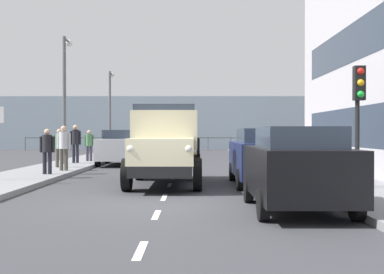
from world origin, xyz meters
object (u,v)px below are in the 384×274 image
Objects in this scene: pedestrian_by_lamp at (59,145)px; car_navy_kerbside_1 at (263,156)px; pedestrian_near_railing at (89,143)px; lamp_post_far at (110,104)px; truck_vintage_cream at (165,147)px; lamp_post_promenade at (65,87)px; car_black_kerbside_near at (297,167)px; pedestrian_with_bag at (47,148)px; pedestrian_couple_b at (64,144)px; pedestrian_couple_a at (75,140)px; car_silver_oppositeside_0 at (121,147)px; car_maroon_oppositeside_1 at (136,144)px; traffic_light_near at (359,100)px.

car_navy_kerbside_1 is at bearing 144.11° from pedestrian_by_lamp.
lamp_post_far is (0.45, -9.14, 2.51)m from pedestrian_near_railing.
lamp_post_promenade reaches higher than truck_vintage_cream.
car_navy_kerbside_1 is (-2.97, -0.24, -0.28)m from truck_vintage_cream.
truck_vintage_cream is 2.99m from car_navy_kerbside_1.
pedestrian_near_railing is at bearing 92.84° from lamp_post_far.
truck_vintage_cream is 5.57m from car_black_kerbside_near.
pedestrian_by_lamp is (4.74, -5.81, -0.09)m from truck_vintage_cream.
lamp_post_far reaches higher than truck_vintage_cream.
pedestrian_with_bag is at bearing 91.39° from pedestrian_near_railing.
truck_vintage_cream is 1.00× the size of lamp_post_far.
pedestrian_couple_b is at bearing -51.21° from car_black_kerbside_near.
truck_vintage_cream is 0.96× the size of lamp_post_promenade.
pedestrian_by_lamp is 3.02m from pedestrian_couple_a.
truck_vintage_cream is at bearing 104.13° from lamp_post_far.
truck_vintage_cream is 3.30× the size of pedestrian_couple_b.
pedestrian_couple_a is 2.57m from lamp_post_promenade.
car_silver_oppositeside_0 is 2.68× the size of pedestrian_near_railing.
truck_vintage_cream is at bearing 106.04° from car_silver_oppositeside_0.
pedestrian_by_lamp reaches higher than car_maroon_oppositeside_1.
car_silver_oppositeside_0 is at bearing -73.96° from truck_vintage_cream.
car_silver_oppositeside_0 reaches higher than pedestrian_near_railing.
truck_vintage_cream is at bearing 150.14° from pedestrian_with_bag.
pedestrian_couple_b is 11.07m from traffic_light_near.
car_navy_kerbside_1 is at bearing 163.04° from pedestrian_with_bag.
traffic_light_near reaches higher than car_maroon_oppositeside_1.
car_black_kerbside_near is at bearing 108.02° from lamp_post_far.
pedestrian_near_railing is at bearing -93.78° from pedestrian_by_lamp.
pedestrian_with_bag is 1.65m from pedestrian_couple_b.
lamp_post_far is (0.12, -10.62, 2.35)m from pedestrian_couple_a.
traffic_light_near is at bearing 115.45° from lamp_post_far.
car_navy_kerbside_1 is (0.00, -4.95, 0.00)m from car_black_kerbside_near.
pedestrian_couple_b is at bearing 103.65° from lamp_post_promenade.
lamp_post_far is at bearing -64.55° from traffic_light_near.
car_silver_oppositeside_0 is at bearing -58.22° from car_navy_kerbside_1.
car_silver_oppositeside_0 is 0.90× the size of car_maroon_oppositeside_1.
pedestrian_couple_a is 0.57× the size of traffic_light_near.
lamp_post_far is at bearing -89.34° from pedestrian_by_lamp.
pedestrian_by_lamp reaches higher than pedestrian_near_railing.
pedestrian_couple_a is (7.75, -13.54, 0.33)m from car_black_kerbside_near.
truck_vintage_cream is at bearing 4.60° from car_navy_kerbside_1.
car_black_kerbside_near is 10.16m from pedestrian_with_bag.
pedestrian_near_railing is (1.74, 5.49, 0.17)m from car_maroon_oppositeside_1.
car_silver_oppositeside_0 is 4.11m from pedestrian_by_lamp.
car_navy_kerbside_1 is at bearing 112.25° from lamp_post_far.
pedestrian_with_bag is (4.25, -2.44, -0.11)m from truck_vintage_cream.
pedestrian_by_lamp is (2.04, 3.57, 0.19)m from car_silver_oppositeside_0.
traffic_light_near reaches higher than pedestrian_with_bag.
lamp_post_promenade reaches higher than traffic_light_near.
car_silver_oppositeside_0 is 1.31× the size of traffic_light_near.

